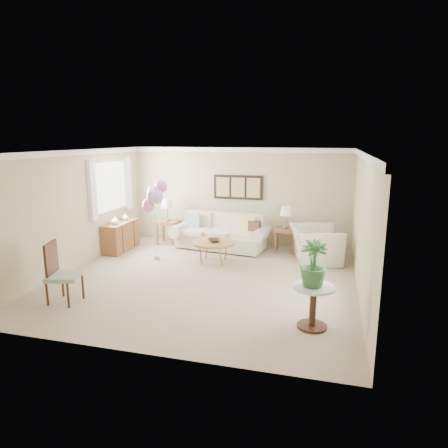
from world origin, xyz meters
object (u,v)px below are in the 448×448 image
at_px(coffee_table, 213,243).
at_px(accent_chair, 60,271).
at_px(sofa, 221,235).
at_px(armchair, 315,244).
at_px(balloon_cluster, 155,196).

xyz_separation_m(coffee_table, accent_chair, (-1.95, -2.89, 0.10)).
distance_m(sofa, armchair, 2.48).
xyz_separation_m(sofa, balloon_cluster, (-1.22, -1.39, 1.18)).
xyz_separation_m(armchair, accent_chair, (-4.23, -3.62, 0.16)).
bearing_deg(coffee_table, sofa, 96.74).
relative_size(sofa, accent_chair, 2.40).
bearing_deg(accent_chair, sofa, 66.28).
relative_size(sofa, coffee_table, 2.60).
relative_size(coffee_table, balloon_cluster, 0.52).
bearing_deg(balloon_cluster, armchair, 13.69).
bearing_deg(armchair, coffee_table, 94.01).
bearing_deg(armchair, sofa, 64.70).
relative_size(sofa, balloon_cluster, 1.36).
relative_size(armchair, balloon_cluster, 0.65).
distance_m(coffee_table, balloon_cluster, 1.75).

